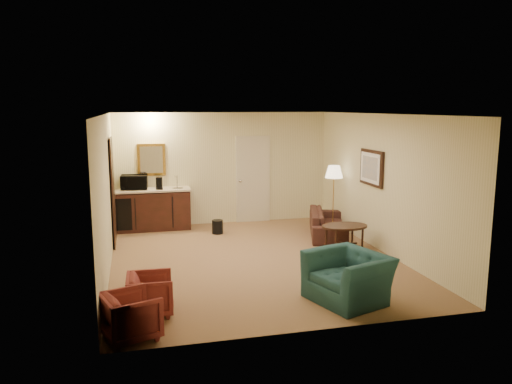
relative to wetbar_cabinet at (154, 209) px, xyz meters
The scene contains 12 objects.
ground 3.21m from the wetbar_cabinet, 58.76° to the right, with size 6.00×6.00×0.00m, color olive.
room_walls 2.79m from the wetbar_cabinet, 51.47° to the right, with size 5.02×6.01×2.61m.
wetbar_cabinet is the anchor object (origin of this frame).
sofa 3.87m from the wetbar_cabinet, 21.53° to the right, with size 1.83×0.53×0.72m, color black.
teal_armchair 5.52m from the wetbar_cabinet, 63.13° to the right, with size 1.06×0.69×0.92m, color #214D52.
rose_chair_near 4.73m from the wetbar_cabinet, 93.03° to the right, with size 0.59×0.55×0.60m, color brown.
rose_chair_far 5.42m from the wetbar_cabinet, 95.29° to the right, with size 0.61×0.57×0.62m, color brown.
coffee_table 4.34m from the wetbar_cabinet, 37.29° to the right, with size 0.89×0.60×0.51m, color black.
floor_lamp 4.01m from the wetbar_cabinet, 15.87° to the right, with size 0.39×0.39×1.47m, color #B9893D.
waste_bin 1.54m from the wetbar_cabinet, 28.55° to the right, with size 0.24×0.24×0.30m, color black.
microwave 0.77m from the wetbar_cabinet, behind, with size 0.57×0.32×0.39m, color black.
coffee_maker 0.62m from the wetbar_cabinet, 30.01° to the right, with size 0.15×0.15×0.27m, color black.
Camera 1 is at (-2.04, -8.44, 2.73)m, focal length 35.00 mm.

